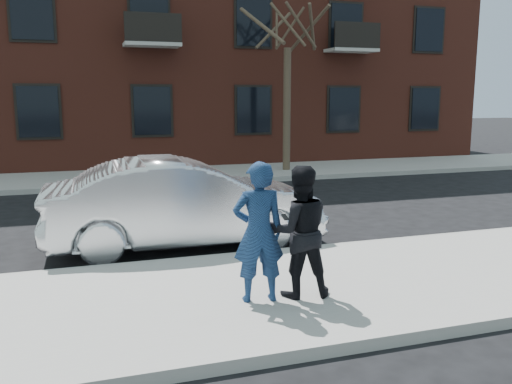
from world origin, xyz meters
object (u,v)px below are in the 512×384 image
object	(u,v)px
street_tree	(288,12)
silver_sedan	(184,203)
man_hoodie	(258,232)
man_peacoat	(299,231)

from	to	relation	value
street_tree	silver_sedan	world-z (taller)	street_tree
man_hoodie	silver_sedan	bearing A→B (deg)	-77.97
man_hoodie	street_tree	bearing A→B (deg)	-106.51
street_tree	man_hoodie	xyz separation A→B (m)	(-4.85, -11.55, -4.48)
man_hoodie	man_peacoat	distance (m)	0.56
man_peacoat	silver_sedan	bearing A→B (deg)	-66.23
man_peacoat	man_hoodie	bearing A→B (deg)	9.69
street_tree	silver_sedan	bearing A→B (deg)	-122.06
street_tree	man_hoodie	bearing A→B (deg)	-112.79
man_hoodie	man_peacoat	xyz separation A→B (m)	(0.56, 0.01, -0.04)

